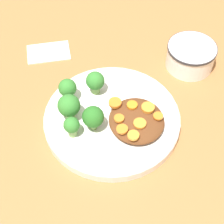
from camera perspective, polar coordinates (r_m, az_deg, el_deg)
ground_plane at (r=0.79m, az=0.00°, el=-1.58°), size 4.00×4.00×0.00m
plate at (r=0.78m, az=0.00°, el=-0.99°), size 0.28×0.28×0.03m
dip_bowl at (r=0.90m, az=11.92°, el=8.48°), size 0.11×0.11×0.06m
stew_mound at (r=0.75m, az=3.76°, el=-1.30°), size 0.11×0.12×0.02m
broccoli_floret_0 at (r=0.73m, az=-2.90°, el=-0.79°), size 0.04×0.04×0.06m
broccoli_floret_1 at (r=0.79m, az=-2.57°, el=4.65°), size 0.04×0.04×0.06m
broccoli_floret_2 at (r=0.78m, az=-6.80°, el=3.63°), size 0.04×0.04×0.06m
broccoli_floret_3 at (r=0.75m, az=-6.58°, el=0.91°), size 0.05×0.05×0.06m
broccoli_floret_4 at (r=0.73m, az=-6.16°, el=-2.14°), size 0.03×0.03×0.05m
carrot_slice_0 at (r=0.73m, az=4.26°, el=-1.75°), size 0.03×0.03×0.01m
carrot_slice_1 at (r=0.72m, az=3.28°, el=-3.58°), size 0.02×0.02×0.01m
carrot_slice_2 at (r=0.75m, az=7.05°, el=-0.61°), size 0.02×0.02×0.00m
carrot_slice_3 at (r=0.76m, az=5.51°, el=0.66°), size 0.03×0.03×0.01m
carrot_slice_4 at (r=0.72m, az=1.56°, el=-2.63°), size 0.02×0.02×0.00m
carrot_slice_5 at (r=0.74m, az=1.09°, el=-0.99°), size 0.02×0.02×0.01m
carrot_slice_6 at (r=0.76m, az=0.47°, el=1.42°), size 0.03×0.03×0.01m
carrot_slice_7 at (r=0.76m, az=3.00°, el=1.33°), size 0.02×0.02×0.01m
napkin at (r=0.94m, az=-9.66°, el=9.02°), size 0.10×0.07×0.01m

